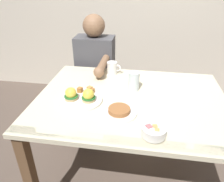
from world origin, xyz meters
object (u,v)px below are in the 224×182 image
(water_glass_near, at_px, (134,82))
(side_plate, at_px, (119,111))
(dining_table, at_px, (130,112))
(diner_person, at_px, (95,70))
(fork, at_px, (174,81))
(eggs_benedict_plate, at_px, (80,97))
(coffee_mug, at_px, (112,68))
(fruit_bowl, at_px, (154,132))

(water_glass_near, bearing_deg, side_plate, -101.59)
(dining_table, relative_size, diner_person, 1.05)
(fork, height_order, diner_person, diner_person)
(dining_table, xyz_separation_m, eggs_benedict_plate, (-0.31, -0.08, 0.13))
(eggs_benedict_plate, bearing_deg, side_plate, -21.48)
(fork, bearing_deg, coffee_mug, 171.54)
(fork, bearing_deg, water_glass_near, -149.54)
(coffee_mug, relative_size, fork, 0.72)
(eggs_benedict_plate, distance_m, diner_person, 0.70)
(dining_table, relative_size, fork, 7.69)
(fruit_bowl, xyz_separation_m, diner_person, (-0.51, 0.95, -0.12))
(dining_table, xyz_separation_m, fork, (0.29, 0.28, 0.11))
(water_glass_near, bearing_deg, diner_person, 127.99)
(coffee_mug, bearing_deg, eggs_benedict_plate, -106.90)
(eggs_benedict_plate, relative_size, fork, 1.73)
(coffee_mug, distance_m, diner_person, 0.35)
(dining_table, bearing_deg, side_plate, -106.39)
(water_glass_near, bearing_deg, fruit_bowl, -74.55)
(dining_table, relative_size, eggs_benedict_plate, 4.44)
(water_glass_near, height_order, side_plate, water_glass_near)
(fruit_bowl, distance_m, fork, 0.65)
(coffee_mug, xyz_separation_m, fork, (0.47, -0.07, -0.05))
(fruit_bowl, bearing_deg, coffee_mug, 113.79)
(eggs_benedict_plate, xyz_separation_m, water_glass_near, (0.31, 0.20, 0.03))
(side_plate, distance_m, diner_person, 0.85)
(water_glass_near, bearing_deg, coffee_mug, 127.22)
(fruit_bowl, distance_m, diner_person, 1.08)
(coffee_mug, height_order, fork, coffee_mug)
(dining_table, relative_size, coffee_mug, 10.75)
(fruit_bowl, distance_m, side_plate, 0.25)
(dining_table, bearing_deg, fork, 43.82)
(fork, xyz_separation_m, water_glass_near, (-0.29, -0.17, 0.05))
(eggs_benedict_plate, xyz_separation_m, coffee_mug, (0.13, 0.44, 0.02))
(eggs_benedict_plate, distance_m, side_plate, 0.27)
(dining_table, xyz_separation_m, coffee_mug, (-0.17, 0.35, 0.16))
(eggs_benedict_plate, bearing_deg, diner_person, 95.56)
(fork, height_order, water_glass_near, water_glass_near)
(coffee_mug, xyz_separation_m, water_glass_near, (0.18, -0.24, 0.00))
(fruit_bowl, bearing_deg, diner_person, 118.14)
(coffee_mug, bearing_deg, dining_table, -63.68)
(side_plate, relative_size, diner_person, 0.18)
(water_glass_near, height_order, diner_person, diner_person)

